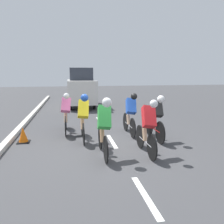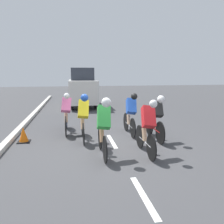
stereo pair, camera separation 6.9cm
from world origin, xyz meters
name	(u,v)px [view 2 (the right image)]	position (x,y,z in m)	size (l,w,h in m)	color
ground_plane	(115,146)	(0.00, 0.00, 0.00)	(60.00, 60.00, 0.00)	#424244
lane_stripe_near	(144,196)	(0.00, 2.75, 0.00)	(0.12, 1.40, 0.01)	white
lane_stripe_mid	(112,141)	(0.00, -0.45, 0.00)	(0.12, 1.40, 0.01)	white
lane_stripe_far	(100,120)	(0.00, -3.65, 0.00)	(0.12, 1.40, 0.01)	white
curb	(5,145)	(3.20, -0.45, 0.07)	(0.20, 27.23, 0.14)	beige
cyclist_black	(156,116)	(-1.42, -0.34, 0.78)	(0.38, 1.69, 1.48)	black
cyclist_blue	(131,113)	(-0.78, -1.09, 0.78)	(0.40, 1.64, 1.49)	black
cyclist_red	(147,126)	(-0.71, 0.84, 0.78)	(0.39, 1.62, 1.50)	black
cyclist_yellow	(83,116)	(0.88, -0.69, 0.81)	(0.38, 1.64, 1.53)	black
cyclist_green	(103,125)	(0.44, 0.77, 0.84)	(0.38, 1.65, 1.57)	black
cyclist_pink	(66,112)	(1.43, -1.72, 0.75)	(0.38, 1.75, 1.47)	black
support_car	(82,88)	(0.57, -8.11, 1.20)	(1.70, 3.95, 2.46)	black
traffic_cone	(23,135)	(2.75, -0.86, 0.24)	(0.36, 0.36, 0.49)	black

